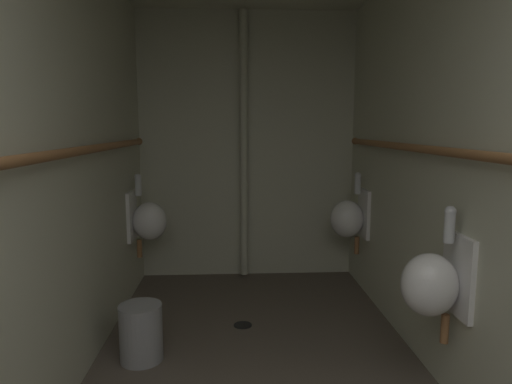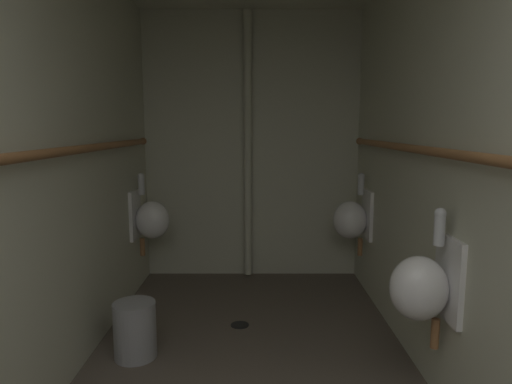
% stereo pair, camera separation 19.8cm
% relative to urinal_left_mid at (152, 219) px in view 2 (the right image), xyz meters
% --- Properties ---
extents(wall_left, '(0.06, 4.57, 2.61)m').
position_rel_urinal_left_mid_xyz_m(wall_left, '(-0.18, -1.72, 0.62)').
color(wall_left, beige).
rests_on(wall_left, ground).
extents(wall_right, '(0.06, 4.57, 2.61)m').
position_rel_urinal_left_mid_xyz_m(wall_right, '(2.00, -1.72, 0.62)').
color(wall_right, beige).
rests_on(wall_right, ground).
extents(wall_back, '(2.24, 0.06, 2.61)m').
position_rel_urinal_left_mid_xyz_m(wall_back, '(0.91, 0.54, 0.62)').
color(wall_back, beige).
rests_on(wall_back, ground).
extents(urinal_left_mid, '(0.32, 0.30, 0.76)m').
position_rel_urinal_left_mid_xyz_m(urinal_left_mid, '(0.00, 0.00, 0.00)').
color(urinal_left_mid, white).
extents(urinal_right_mid, '(0.32, 0.30, 0.76)m').
position_rel_urinal_left_mid_xyz_m(urinal_right_mid, '(1.82, -1.72, 0.00)').
color(urinal_right_mid, white).
extents(urinal_right_far, '(0.32, 0.30, 0.76)m').
position_rel_urinal_left_mid_xyz_m(urinal_right_far, '(1.82, 0.00, 0.00)').
color(urinal_right_far, white).
extents(supply_pipe_left, '(0.06, 3.86, 0.06)m').
position_rel_urinal_left_mid_xyz_m(supply_pipe_left, '(-0.09, -1.70, 0.69)').
color(supply_pipe_left, '#936038').
extents(supply_pipe_right, '(0.06, 3.90, 0.06)m').
position_rel_urinal_left_mid_xyz_m(supply_pipe_right, '(1.91, -1.72, 0.69)').
color(supply_pipe_right, '#936038').
extents(standpipe_back_wall, '(0.07, 0.07, 2.56)m').
position_rel_urinal_left_mid_xyz_m(standpipe_back_wall, '(0.87, 0.43, 0.62)').
color(standpipe_back_wall, beige).
rests_on(standpipe_back_wall, ground).
extents(floor_drain, '(0.14, 0.14, 0.01)m').
position_rel_urinal_left_mid_xyz_m(floor_drain, '(0.83, -0.71, -0.68)').
color(floor_drain, black).
rests_on(floor_drain, ground).
extents(waste_bin, '(0.28, 0.28, 0.37)m').
position_rel_urinal_left_mid_xyz_m(waste_bin, '(0.16, -1.18, -0.50)').
color(waste_bin, gray).
rests_on(waste_bin, ground).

